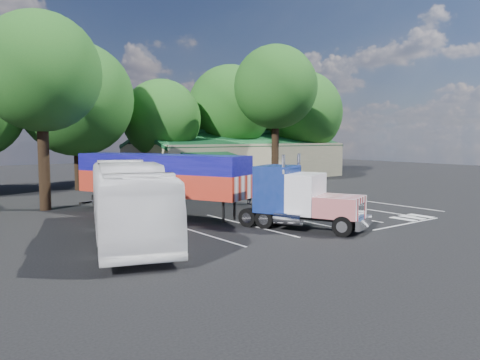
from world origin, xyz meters
TOP-DOWN VIEW (x-y plane):
  - ground at (0.00, 0.00)m, footprint 120.00×120.00m
  - event_hall at (13.74, 17.81)m, footprint 24.20×14.12m
  - tree_row_c at (-5.00, 16.20)m, footprint 10.00×10.00m
  - tree_row_d at (4.00, 17.50)m, footprint 8.00×8.00m
  - tree_row_e at (13.00, 18.00)m, footprint 9.60×9.60m
  - tree_row_f at (23.00, 16.80)m, footprint 10.40×10.40m
  - tree_near_left at (-10.50, 6.00)m, footprint 7.60×7.60m
  - tree_near_right at (11.50, 8.50)m, footprint 8.00×8.00m
  - semi_truck at (-4.33, -2.26)m, footprint 9.51×17.71m
  - woman at (1.64, 0.00)m, footprint 0.53×0.74m
  - bicycle at (5.50, 1.00)m, footprint 1.33×1.80m
  - tour_bus at (-9.64, -5.16)m, footprint 6.98×13.03m
  - silver_sedan at (7.54, 13.46)m, footprint 4.69×2.39m

SIDE VIEW (x-z plane):
  - ground at x=0.00m, z-range 0.00..0.00m
  - bicycle at x=5.50m, z-range 0.00..0.90m
  - silver_sedan at x=7.54m, z-range 0.00..1.47m
  - woman at x=1.64m, z-range 0.00..1.89m
  - tour_bus at x=-9.64m, z-range 0.00..3.55m
  - semi_truck at x=-4.33m, z-range 0.25..4.11m
  - event_hall at x=13.74m, z-range -0.56..4.99m
  - tree_row_d at x=4.00m, z-range 1.28..11.88m
  - tree_row_f at x=23.00m, z-range 1.29..14.29m
  - tree_row_c at x=-5.00m, z-range 1.51..14.56m
  - tree_row_e at x=13.00m, z-range 1.64..14.54m
  - tree_near_left at x=-10.50m, z-range 2.49..15.14m
  - tree_near_right at x=11.50m, z-range 2.71..16.21m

